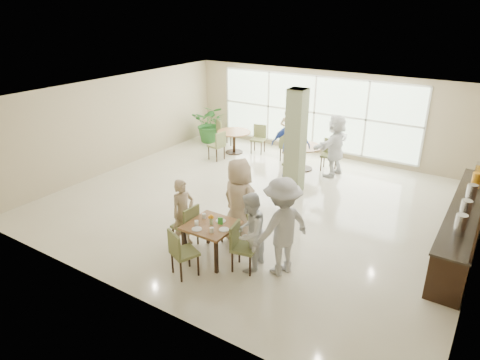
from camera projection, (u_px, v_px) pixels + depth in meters
The scene contains 20 objects.
ground at pixel (259, 203), 11.08m from camera, with size 10.00×10.00×0.00m, color beige.
room_shell at pixel (260, 140), 10.43m from camera, with size 10.00×10.00×10.00m.
window_bank at pixel (314, 113), 14.26m from camera, with size 7.00×0.04×7.00m.
column at pixel (296, 142), 11.28m from camera, with size 0.45×0.45×2.80m, color #687451.
main_table at pixel (211, 229), 8.47m from camera, with size 0.94×0.94×0.75m.
round_table_left at pixel (234, 136), 14.57m from camera, with size 1.15×1.15×0.75m.
round_table_right at pixel (304, 151), 13.10m from camera, with size 1.11×1.11×0.75m.
chairs_main_table at pixel (212, 236), 8.54m from camera, with size 2.02×2.03×0.95m.
chairs_table_left at pixel (233, 139), 14.63m from camera, with size 2.03×1.95×0.95m.
chairs_table_right at pixel (303, 155), 13.09m from camera, with size 1.92×1.80×0.95m.
tabletop_clutter at pixel (210, 223), 8.37m from camera, with size 0.75×0.73×0.21m.
buffet_counter at pixel (465, 223), 8.91m from camera, with size 0.64×4.70×1.95m.
potted_plant at pixel (211, 123), 15.66m from camera, with size 1.26×1.26×1.40m, color #2D702D.
teen_left at pixel (183, 213), 8.91m from camera, with size 0.54×0.35×1.48m, color tan.
teen_far at pixel (239, 201), 8.98m from camera, with size 0.92×0.50×1.88m, color tan.
teen_right at pixel (250, 232), 8.07m from camera, with size 0.77×0.60×1.58m, color white.
teen_standing at pixel (282, 227), 7.90m from camera, with size 1.25×0.72×1.93m, color #B5B5B8.
adult_a at pixel (291, 146), 12.39m from camera, with size 1.13×0.64×1.92m, color #4264C7.
adult_b at pixel (335, 145), 12.53m from camera, with size 1.71×0.74×1.84m, color white.
adult_standing at pixel (288, 131), 14.35m from camera, with size 0.58×0.38×1.58m, color tan.
Camera 1 is at (5.02, -8.67, 4.80)m, focal length 32.00 mm.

